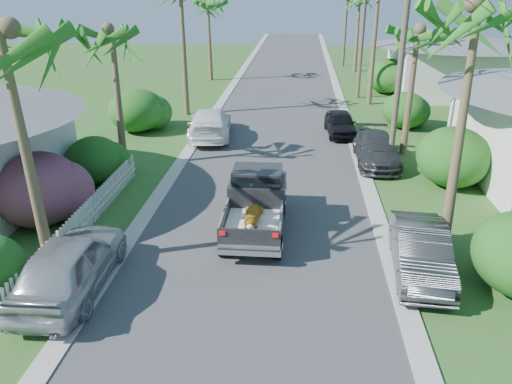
# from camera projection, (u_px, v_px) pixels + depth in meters

# --- Properties ---
(ground) EXTENTS (120.00, 120.00, 0.00)m
(ground) POSITION_uv_depth(u_px,v_px,m) (238.00, 346.00, 11.97)
(ground) COLOR #345921
(ground) RESTS_ON ground
(road) EXTENTS (8.00, 100.00, 0.02)m
(road) POSITION_uv_depth(u_px,v_px,m) (281.00, 105.00, 34.88)
(road) COLOR #38383A
(road) RESTS_ON ground
(curb_left) EXTENTS (0.60, 100.00, 0.06)m
(curb_left) POSITION_uv_depth(u_px,v_px,m) (220.00, 104.00, 35.22)
(curb_left) COLOR #A5A39E
(curb_left) RESTS_ON ground
(curb_right) EXTENTS (0.60, 100.00, 0.06)m
(curb_right) POSITION_uv_depth(u_px,v_px,m) (343.00, 106.00, 34.53)
(curb_right) COLOR #A5A39E
(curb_right) RESTS_ON ground
(pickup_truck) EXTENTS (1.98, 5.12, 2.06)m
(pickup_truck) POSITION_uv_depth(u_px,v_px,m) (257.00, 199.00, 17.47)
(pickup_truck) COLOR black
(pickup_truck) RESTS_ON ground
(parked_car_rn) EXTENTS (1.84, 4.43, 1.42)m
(parked_car_rn) POSITION_uv_depth(u_px,v_px,m) (421.00, 252.00, 14.70)
(parked_car_rn) COLOR #2D3032
(parked_car_rn) RESTS_ON ground
(parked_car_rm) EXTENTS (1.93, 4.72, 1.37)m
(parked_car_rm) POSITION_uv_depth(u_px,v_px,m) (376.00, 150.00, 23.64)
(parked_car_rm) COLOR #2F3234
(parked_car_rm) RESTS_ON ground
(parked_car_rf) EXTENTS (1.83, 3.97, 1.32)m
(parked_car_rf) POSITION_uv_depth(u_px,v_px,m) (341.00, 123.00, 28.07)
(parked_car_rf) COLOR black
(parked_car_rf) RESTS_ON ground
(parked_car_ln) EXTENTS (2.09, 4.92, 1.66)m
(parked_car_ln) POSITION_uv_depth(u_px,v_px,m) (70.00, 264.00, 13.83)
(parked_car_ln) COLOR #AFB2B7
(parked_car_ln) RESTS_ON ground
(parked_car_lf) EXTENTS (2.82, 5.69, 1.59)m
(parked_car_lf) POSITION_uv_depth(u_px,v_px,m) (210.00, 123.00, 27.60)
(parked_car_lf) COLOR white
(parked_car_lf) RESTS_ON ground
(palm_l_a) EXTENTS (4.40, 4.40, 8.20)m
(palm_l_a) POSITION_uv_depth(u_px,v_px,m) (3.00, 30.00, 12.50)
(palm_l_a) COLOR brown
(palm_l_a) RESTS_ON ground
(palm_l_b) EXTENTS (4.40, 4.40, 7.40)m
(palm_l_b) POSITION_uv_depth(u_px,v_px,m) (111.00, 30.00, 21.10)
(palm_l_b) COLOR brown
(palm_l_b) RESTS_ON ground
(palm_l_d) EXTENTS (4.40, 4.40, 7.70)m
(palm_l_d) POSITION_uv_depth(u_px,v_px,m) (208.00, 2.00, 41.13)
(palm_l_d) COLOR brown
(palm_l_d) RESTS_ON ground
(palm_r_a) EXTENTS (4.40, 4.40, 8.70)m
(palm_r_a) POSITION_uv_depth(u_px,v_px,m) (481.00, 6.00, 14.06)
(palm_r_a) COLOR brown
(palm_r_a) RESTS_ON ground
(palm_r_b) EXTENTS (4.40, 4.40, 7.20)m
(palm_r_b) POSITION_uv_depth(u_px,v_px,m) (418.00, 31.00, 22.86)
(palm_r_b) COLOR brown
(palm_r_b) RESTS_ON ground
(shrub_l_b) EXTENTS (3.00, 3.30, 2.60)m
(shrub_l_b) POSITION_uv_depth(u_px,v_px,m) (38.00, 189.00, 17.58)
(shrub_l_b) COLOR #C41C7B
(shrub_l_b) RESTS_ON ground
(shrub_l_c) EXTENTS (2.40, 2.64, 2.00)m
(shrub_l_c) POSITION_uv_depth(u_px,v_px,m) (94.00, 160.00, 21.33)
(shrub_l_c) COLOR #154B17
(shrub_l_c) RESTS_ON ground
(shrub_l_d) EXTENTS (3.20, 3.52, 2.40)m
(shrub_l_d) POSITION_uv_depth(u_px,v_px,m) (137.00, 110.00, 28.64)
(shrub_l_d) COLOR #154B17
(shrub_l_d) RESTS_ON ground
(shrub_r_b) EXTENTS (3.00, 3.30, 2.50)m
(shrub_r_b) POSITION_uv_depth(u_px,v_px,m) (453.00, 157.00, 20.94)
(shrub_r_b) COLOR #154B17
(shrub_r_b) RESTS_ON ground
(shrub_r_c) EXTENTS (2.60, 2.86, 2.10)m
(shrub_r_c) POSITION_uv_depth(u_px,v_px,m) (405.00, 110.00, 29.29)
(shrub_r_c) COLOR #154B17
(shrub_r_c) RESTS_ON ground
(shrub_r_d) EXTENTS (3.20, 3.52, 2.60)m
(shrub_r_d) POSITION_uv_depth(u_px,v_px,m) (388.00, 76.00, 38.32)
(shrub_r_d) COLOR #154B17
(shrub_r_d) RESTS_ON ground
(picket_fence) EXTENTS (0.10, 11.00, 1.00)m
(picket_fence) POSITION_uv_depth(u_px,v_px,m) (85.00, 218.00, 17.29)
(picket_fence) COLOR white
(picket_fence) RESTS_ON ground
(house_right_far) EXTENTS (9.00, 8.00, 4.60)m
(house_right_far) POSITION_uv_depth(u_px,v_px,m) (456.00, 66.00, 37.60)
(house_right_far) COLOR silver
(house_right_far) RESTS_ON ground
(utility_pole_b) EXTENTS (1.60, 0.26, 9.00)m
(utility_pole_b) POSITION_uv_depth(u_px,v_px,m) (400.00, 67.00, 21.64)
(utility_pole_b) COLOR brown
(utility_pole_b) RESTS_ON ground
(utility_pole_c) EXTENTS (1.60, 0.26, 9.00)m
(utility_pole_c) POSITION_uv_depth(u_px,v_px,m) (363.00, 34.00, 35.39)
(utility_pole_c) COLOR brown
(utility_pole_c) RESTS_ON ground
(utility_pole_d) EXTENTS (1.60, 0.26, 9.00)m
(utility_pole_d) POSITION_uv_depth(u_px,v_px,m) (346.00, 19.00, 49.14)
(utility_pole_d) COLOR brown
(utility_pole_d) RESTS_ON ground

